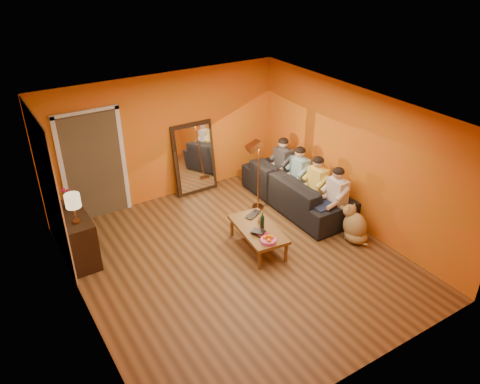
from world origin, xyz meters
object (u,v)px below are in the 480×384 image
coffee_table (258,238)px  person_mid_left (317,186)px  person_mid_right (299,175)px  person_far_right (283,165)px  floor_lamp (258,176)px  laptop (256,215)px  person_far_left (337,197)px  tumbler (260,220)px  wine_bottle (262,221)px  vase (67,203)px  sofa (297,189)px  sideboard (76,236)px  dog (355,223)px  mirror_frame (194,158)px  table_lamp (74,209)px

coffee_table → person_mid_left: 1.73m
person_mid_right → person_far_right: size_ratio=1.00×
floor_lamp → person_far_right: size_ratio=1.18×
coffee_table → laptop: 0.45m
floor_lamp → person_far_left: size_ratio=1.18×
person_mid_left → person_mid_right: bearing=90.0°
coffee_table → tumbler: 0.31m
floor_lamp → person_mid_left: bearing=-41.0°
wine_bottle → vase: vase is taller
sofa → sideboard: bearing=82.4°
wine_bottle → laptop: (0.13, 0.40, -0.14)m
sofa → person_far_right: (0.13, 0.65, 0.23)m
dog → laptop: dog is taller
laptop → dog: bearing=-61.7°
person_far_left → person_mid_right: same height
sideboard → mirror_frame: bearing=21.2°
sideboard → table_lamp: table_lamp is taller
table_lamp → floor_lamp: 3.53m
coffee_table → vase: 3.28m
person_mid_right → person_mid_left: bearing=-90.0°
sofa → vase: 4.35m
mirror_frame → vase: 2.92m
tumbler → vase: size_ratio=0.58×
vase → person_mid_left: bearing=-16.2°
sofa → person_mid_left: person_mid_left is taller
table_lamp → person_mid_right: size_ratio=0.42×
wine_bottle → tumbler: 0.21m
mirror_frame → person_mid_right: bearing=-44.4°
mirror_frame → person_mid_right: (1.58, -1.55, -0.15)m
sofa → tumbler: (-1.39, -0.72, 0.09)m
sideboard → person_mid_left: size_ratio=0.97×
coffee_table → laptop: size_ratio=3.47×
floor_lamp → sideboard: bearing=176.3°
tumbler → floor_lamp: bearing=57.4°
table_lamp → dog: size_ratio=0.72×
floor_lamp → person_far_left: (0.86, -1.31, -0.11)m
person_far_right → table_lamp: bearing=-175.0°
person_mid_left → sideboard: bearing=166.9°
mirror_frame → sofa: mirror_frame is taller
laptop → person_mid_left: bearing=-23.4°
floor_lamp → dog: (0.83, -1.87, -0.37)m
laptop → mirror_frame: bearing=68.3°
dog → vase: vase is taller
sideboard → dog: size_ratio=1.67×
person_far_left → vase: person_far_left is taller
sofa → tumbler: size_ratio=25.71×
mirror_frame → tumbler: (0.06, -2.37, -0.29)m
coffee_table → person_far_right: bearing=49.2°
coffee_table → dog: 1.76m
tumbler → vase: vase is taller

